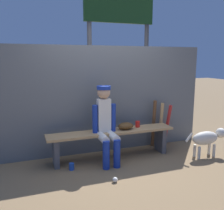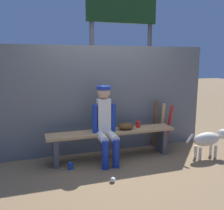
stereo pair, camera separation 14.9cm
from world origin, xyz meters
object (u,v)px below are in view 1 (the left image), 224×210
at_px(baseball, 115,180).
at_px(cup_on_ground, 72,167).
at_px(dugout_bench, 112,137).
at_px(player_seated, 106,122).
at_px(cup_on_bench, 138,124).
at_px(baseball_glove, 126,126).
at_px(scoreboard, 122,24).
at_px(dog, 208,138).
at_px(bat_wood_tan, 161,125).
at_px(bat_aluminum_red, 167,125).
at_px(bat_wood_dark, 154,124).

bearing_deg(baseball, cup_on_ground, 129.50).
relative_size(dugout_bench, player_seated, 1.74).
bearing_deg(cup_on_bench, player_seated, -165.54).
bearing_deg(cup_on_ground, baseball_glove, 12.94).
bearing_deg(scoreboard, dog, -66.63).
xyz_separation_m(baseball_glove, bat_wood_tan, (0.86, 0.26, -0.12)).
height_order(cup_on_bench, scoreboard, scoreboard).
height_order(player_seated, scoreboard, scoreboard).
bearing_deg(bat_wood_tan, bat_aluminum_red, -13.23).
distance_m(baseball_glove, bat_wood_tan, 0.90).
relative_size(player_seated, bat_wood_dark, 1.37).
bearing_deg(bat_wood_dark, bat_aluminum_red, -9.95).
bearing_deg(bat_wood_tan, baseball, -141.44).
bearing_deg(player_seated, baseball_glove, 15.33).
distance_m(bat_wood_tan, cup_on_bench, 0.64).
bearing_deg(baseball, cup_on_bench, 49.30).
xyz_separation_m(bat_wood_dark, bat_wood_tan, (0.15, -0.02, -0.03)).
bearing_deg(bat_wood_dark, bat_wood_tan, -7.00).
bearing_deg(bat_wood_tan, cup_on_bench, -161.97).
distance_m(player_seated, cup_on_bench, 0.70).
xyz_separation_m(bat_wood_tan, cup_on_bench, (-0.60, -0.20, 0.11)).
bearing_deg(bat_wood_dark, cup_on_bench, -154.76).
bearing_deg(bat_wood_dark, dugout_bench, -164.21).
distance_m(player_seated, bat_wood_dark, 1.20).
relative_size(dugout_bench, scoreboard, 0.62).
bearing_deg(cup_on_bench, cup_on_ground, -167.03).
relative_size(bat_wood_dark, baseball, 12.61).
bearing_deg(baseball, bat_aluminum_red, 35.29).
relative_size(player_seated, cup_on_ground, 11.65).
distance_m(cup_on_ground, scoreboard, 3.34).
xyz_separation_m(dugout_bench, cup_on_ground, (-0.76, -0.23, -0.32)).
bearing_deg(dog, cup_on_ground, 173.71).
relative_size(baseball, cup_on_ground, 0.67).
bearing_deg(bat_wood_dark, baseball_glove, -158.97).
height_order(player_seated, cup_on_ground, player_seated).
xyz_separation_m(bat_wood_tan, scoreboard, (-0.34, 1.22, 2.04)).
xyz_separation_m(cup_on_bench, scoreboard, (0.25, 1.42, 1.93)).
xyz_separation_m(bat_wood_dark, cup_on_bench, (-0.45, -0.21, 0.09)).
relative_size(cup_on_bench, dog, 0.13).
bearing_deg(scoreboard, bat_wood_dark, -80.69).
height_order(cup_on_bench, dog, cup_on_bench).
relative_size(dugout_bench, bat_wood_dark, 2.39).
bearing_deg(cup_on_ground, bat_wood_dark, 16.36).
distance_m(cup_on_bench, scoreboard, 2.41).
distance_m(bat_wood_tan, cup_on_ground, 1.97).
bearing_deg(scoreboard, player_seated, -119.98).
relative_size(baseball, dog, 0.09).
relative_size(cup_on_bench, scoreboard, 0.03).
height_order(dugout_bench, cup_on_bench, cup_on_bench).
bearing_deg(dugout_bench, bat_aluminum_red, 10.24).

